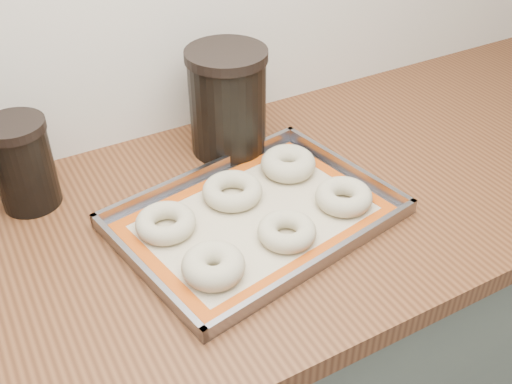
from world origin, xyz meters
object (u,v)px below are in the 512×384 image
bagel_back_mid (232,191)px  canister_mid (23,164)px  bagel_back_left (166,223)px  canister_right (228,101)px  bagel_front_mid (287,231)px  bagel_front_right (344,197)px  bagel_front_left (213,266)px  bagel_back_right (288,164)px  baking_tray (256,216)px

bagel_back_mid → canister_mid: 0.37m
bagel_back_left → canister_right: 0.30m
bagel_front_mid → bagel_back_left: size_ratio=0.96×
bagel_front_right → bagel_back_mid: (-0.16, 0.11, -0.00)m
bagel_front_left → bagel_back_right: (0.25, 0.18, 0.00)m
bagel_front_right → canister_mid: 0.56m
baking_tray → canister_mid: bearing=143.7°
bagel_back_mid → bagel_front_right: bearing=-34.5°
bagel_back_right → canister_right: canister_right is taller
bagel_front_right → canister_right: (-0.09, 0.27, 0.08)m
bagel_front_left → bagel_front_mid: (0.14, 0.02, -0.00)m
bagel_back_left → bagel_back_mid: bearing=10.2°
bagel_back_right → canister_right: size_ratio=0.49×
bagel_back_left → canister_mid: size_ratio=0.62×
bagel_front_mid → canister_right: canister_right is taller
bagel_back_left → canister_right: bearing=41.1°
bagel_back_mid → bagel_back_right: bagel_back_right is taller
bagel_front_mid → bagel_back_mid: same height
baking_tray → bagel_back_right: 0.15m
bagel_back_mid → canister_right: (0.08, 0.16, 0.09)m
bagel_front_left → bagel_front_mid: size_ratio=1.01×
bagel_front_left → canister_right: bearing=59.3°
bagel_back_left → bagel_back_mid: size_ratio=0.94×
baking_tray → canister_mid: canister_mid is taller
canister_right → bagel_back_left: bearing=-138.9°
bagel_back_mid → canister_right: bearing=65.0°
bagel_back_mid → bagel_back_right: (0.13, 0.02, 0.00)m
bagel_front_right → bagel_front_left: bearing=-170.2°
baking_tray → bagel_front_right: (0.15, -0.04, 0.02)m
bagel_front_left → baking_tray: bearing=36.0°
canister_mid → canister_right: bearing=-1.3°
bagel_front_right → canister_right: size_ratio=0.48×
baking_tray → bagel_back_left: size_ratio=5.02×
baking_tray → bagel_front_mid: bagel_front_mid is taller
bagel_front_left → bagel_back_right: bearing=36.5°
bagel_front_mid → canister_mid: bearing=137.7°
bagel_front_mid → bagel_back_right: bearing=57.8°
bagel_front_left → canister_right: canister_right is taller
bagel_front_left → canister_mid: (-0.20, 0.33, 0.06)m
bagel_front_right → bagel_back_right: bearing=103.7°
bagel_front_left → bagel_front_mid: 0.14m
baking_tray → canister_mid: size_ratio=3.09×
bagel_back_left → canister_mid: canister_mid is taller
baking_tray → bagel_front_right: bearing=-15.7°
bagel_front_right → bagel_back_right: size_ratio=0.97×
baking_tray → bagel_front_left: bagel_front_left is taller
bagel_front_right → canister_mid: canister_mid is taller
bagel_front_mid → bagel_back_right: 0.19m
bagel_back_mid → bagel_back_right: 0.13m
bagel_front_mid → bagel_back_mid: (-0.03, 0.14, 0.00)m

